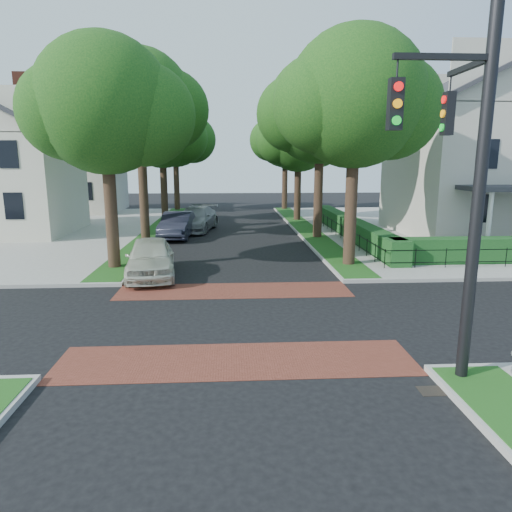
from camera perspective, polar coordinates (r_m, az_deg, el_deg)
The scene contains 23 objects.
ground at distance 14.79m, azimuth -2.64°, elevation -7.78°, with size 120.00×120.00×0.00m, color black.
sidewalk_ne at distance 38.65m, azimuth 27.33°, elevation 3.18°, with size 30.00×30.00×0.15m, color gray.
crosswalk_far at distance 17.84m, azimuth -2.76°, elevation -4.34°, with size 9.00×2.20×0.01m, color maroon.
crosswalk_near at distance 11.82m, azimuth -2.45°, elevation -12.93°, with size 9.00×2.20×0.01m, color maroon.
storm_drain at distance 11.12m, azimuth 21.35°, elevation -15.43°, with size 0.65×0.45×0.01m, color black.
grass_strip_ne at distance 33.84m, azimuth 6.18°, elevation 3.53°, with size 1.60×29.80×0.02m, color #1E4814.
grass_strip_nw at distance 33.80m, azimuth -12.23°, elevation 3.32°, with size 1.60×29.80×0.02m, color #1E4814.
tree_right_near at distance 22.10m, azimuth 12.43°, elevation 18.45°, with size 7.75×6.67×10.66m.
tree_right_mid at distance 29.90m, azimuth 8.19°, elevation 17.46°, with size 8.25×7.09×11.22m.
tree_right_far at distance 38.64m, azimuth 5.44°, elevation 14.58°, with size 7.25×6.23×9.74m.
tree_right_back at distance 47.57m, azimuth 3.78°, elevation 14.49°, with size 7.50×6.45×10.20m.
tree_left_near at distance 21.94m, azimuth -17.99°, elevation 17.27°, with size 7.50×6.45×10.20m.
tree_left_mid at distance 29.85m, azimuth -14.10°, elevation 17.94°, with size 8.00×6.88×11.48m.
tree_left_far at distance 38.58m, azimuth -11.50°, elevation 14.73°, with size 7.00×6.02×9.86m.
tree_left_back at distance 47.54m, azimuth -9.94°, elevation 14.52°, with size 7.75×6.66×10.44m.
hedge_main_road at distance 30.27m, azimuth 11.77°, elevation 3.52°, with size 1.00×18.00×1.20m, color #153D19.
fence_main_road at distance 30.09m, azimuth 10.29°, elevation 3.24°, with size 0.06×18.00×0.90m, color black, non-canonical shape.
house_victorian at distance 34.69m, azimuth 27.97°, elevation 12.18°, with size 13.00×13.05×12.48m.
house_left_far at distance 48.44m, azimuth -22.18°, elevation 10.99°, with size 10.00×9.00×10.14m.
traffic_signal at distance 10.76m, azimuth 24.81°, elevation 9.47°, with size 2.17×2.00×8.00m.
parked_car_front at distance 20.32m, azimuth -13.05°, elevation -0.19°, with size 2.01×4.99×1.70m, color beige.
parked_car_middle at distance 30.47m, azimuth -9.81°, elevation 3.83°, with size 1.79×5.14×1.69m, color black.
parked_car_rear at distance 33.50m, azimuth -7.50°, elevation 4.63°, with size 2.41×5.93×1.72m, color slate.
Camera 1 is at (-0.12, -13.94, 4.93)m, focal length 32.00 mm.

